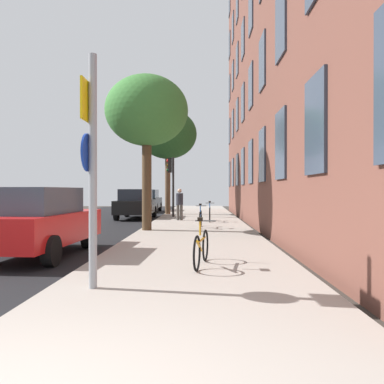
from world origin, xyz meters
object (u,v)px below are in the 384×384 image
sign_post (91,158)px  bicycle_0 (201,247)px  bicycle_1 (201,218)px  car_1 (136,204)px  tree_far (168,135)px  car_0 (38,221)px  tree_near (147,112)px  traffic_light (171,176)px  car_2 (147,200)px  pedestrian_0 (180,202)px  bicycle_2 (210,213)px

sign_post → bicycle_0: bearing=46.1°
bicycle_1 → car_1: size_ratio=0.37×
tree_far → car_0: tree_far is taller
tree_near → car_0: (-1.86, -4.97, -3.58)m
traffic_light → bicycle_0: (1.66, -13.74, -1.89)m
tree_near → tree_far: bearing=90.5°
bicycle_1 → car_2: bearing=106.8°
car_0 → traffic_light: bearing=79.7°
pedestrian_0 → tree_near: bearing=-101.3°
tree_far → tree_near: bearing=-89.5°
bicycle_0 → bicycle_1: 7.53m
sign_post → bicycle_1: size_ratio=2.13×
tree_far → traffic_light: bearing=-80.5°
tree_near → bicycle_2: bearing=58.7°
bicycle_0 → car_0: car_0 is taller
car_0 → car_2: size_ratio=1.01×
tree_near → car_0: size_ratio=1.40×
traffic_light → tree_near: (-0.33, -7.14, 2.05)m
sign_post → car_0: size_ratio=0.86×
pedestrian_0 → car_2: pedestrian_0 is taller
bicycle_1 → car_2: size_ratio=0.41×
traffic_light → tree_far: (-0.41, 2.48, 2.63)m
tree_near → bicycle_0: size_ratio=3.43×
sign_post → car_1: 15.54m
car_2 → traffic_light: bearing=-71.2°
traffic_light → bicycle_0: 13.97m
tree_far → pedestrian_0: bearing=-78.4°
tree_far → bicycle_2: size_ratio=3.90×
pedestrian_0 → traffic_light: bearing=103.6°
sign_post → traffic_light: (-0.04, 15.42, 0.34)m
sign_post → traffic_light: 15.43m
car_1 → car_2: 6.71m
bicycle_2 → car_0: car_0 is taller
tree_near → bicycle_2: 6.03m
car_1 → car_0: bearing=-91.3°
pedestrian_0 → car_1: 3.49m
tree_near → car_1: size_ratio=1.29×
sign_post → car_1: sign_post is taller
bicycle_0 → pedestrian_0: (-1.06, 11.26, 0.51)m
bicycle_1 → car_0: bearing=-122.9°
traffic_light → bicycle_1: bearing=-75.3°
traffic_light → pedestrian_0: 2.90m
bicycle_0 → car_1: (-3.57, 13.68, 0.36)m
bicycle_2 → pedestrian_0: bearing=152.4°
sign_post → tree_far: 18.15m
sign_post → bicycle_0: 2.81m
car_2 → sign_post: bearing=-84.1°
tree_far → bicycle_2: tree_far is taller
bicycle_2 → pedestrian_0: (-1.45, 0.76, 0.50)m
car_1 → tree_far: bearing=59.4°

